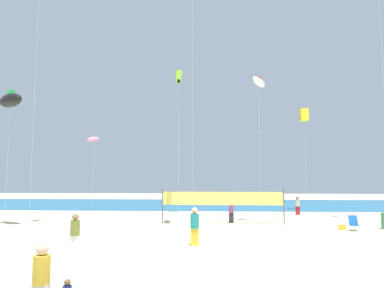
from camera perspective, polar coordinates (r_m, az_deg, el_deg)
ground_plane at (r=16.45m, az=1.06°, el=-16.35°), size 120.00×120.00×0.00m
ocean_band at (r=44.40m, az=2.52°, el=-9.59°), size 120.00×20.00×0.01m
mother_figure at (r=9.06m, az=-23.04°, el=-19.14°), size 0.37×0.37×1.64m
beachgoer_olive_shirt at (r=15.77m, az=-18.25°, el=-13.30°), size 0.38×0.38×1.65m
beachgoer_teal_shirt at (r=16.91m, az=0.43°, el=-12.87°), size 0.40×0.40×1.74m
beachgoer_sage_shirt at (r=32.46m, az=16.56°, el=-9.35°), size 0.36×0.36×1.56m
beachgoer_plum_shirt at (r=25.66m, az=6.30°, el=-10.61°), size 0.35×0.35×1.54m
folding_beach_chair at (r=23.75m, az=24.55°, el=-11.41°), size 0.52×0.65×0.89m
volleyball_net at (r=24.87m, az=4.88°, el=-8.90°), size 8.39×0.35×2.40m
beach_handbag at (r=23.85m, az=22.93°, el=-12.21°), size 0.38×0.19×0.31m
kite_lime_tube at (r=24.26m, az=-2.14°, el=10.63°), size 0.65×1.93×10.10m
kite_black_inflatable at (r=26.55m, az=-27.09°, el=6.24°), size 2.62×2.24×8.95m
kite_pink_inflatable at (r=35.89m, az=-15.50°, el=0.72°), size 1.33×1.22×7.28m
kite_yellow_box at (r=37.02m, az=17.50°, el=4.45°), size 0.76×0.76×10.00m
kite_white_inflatable at (r=26.27m, az=10.67°, el=9.71°), size 1.36×1.46×10.42m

